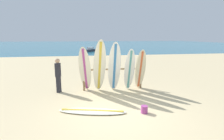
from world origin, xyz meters
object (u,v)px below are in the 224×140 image
at_px(surfboard_lying_on_sand, 92,111).
at_px(small_boat_offshore, 91,50).
at_px(beachgoer_standing, 58,74).
at_px(surfboard_rack, 113,74).
at_px(surfboard_leaning_far_left, 85,70).
at_px(surfboard_leaning_center_left, 114,67).
at_px(surfboard_leaning_left, 100,66).
at_px(surfboard_leaning_center_right, 140,70).
at_px(sand_bucket, 144,109).
at_px(surfboard_leaning_center, 129,70).

distance_m(surfboard_lying_on_sand, small_boat_offshore, 25.08).
distance_m(surfboard_lying_on_sand, beachgoer_standing, 2.85).
height_order(surfboard_rack, beachgoer_standing, beachgoer_standing).
xyz_separation_m(surfboard_leaning_far_left, surfboard_leaning_center_left, (1.28, -0.16, 0.10)).
height_order(surfboard_leaning_left, surfboard_leaning_center_left, surfboard_leaning_left).
xyz_separation_m(surfboard_rack, surfboard_leaning_far_left, (-1.30, -0.29, 0.32)).
relative_size(surfboard_rack, surfboard_leaning_center_right, 1.47).
bearing_deg(small_boat_offshore, surfboard_leaning_left, -91.89).
bearing_deg(surfboard_leaning_center_left, sand_bucket, -76.79).
bearing_deg(surfboard_lying_on_sand, surfboard_rack, 65.17).
height_order(surfboard_rack, surfboard_leaning_far_left, surfboard_leaning_far_left).
relative_size(surfboard_leaning_left, surfboard_lying_on_sand, 1.03).
bearing_deg(surfboard_leaning_center_right, small_boat_offshore, 92.80).
bearing_deg(surfboard_leaning_center, beachgoer_standing, 174.02).
distance_m(surfboard_rack, surfboard_leaning_center_right, 1.28).
height_order(surfboard_leaning_center, beachgoer_standing, surfboard_leaning_center).
distance_m(surfboard_leaning_left, surfboard_lying_on_sand, 2.37).
xyz_separation_m(surfboard_leaning_center, surfboard_lying_on_sand, (-1.81, -2.05, -0.95)).
distance_m(surfboard_rack, surfboard_leaning_far_left, 1.37).
distance_m(surfboard_leaning_center, sand_bucket, 2.56).
bearing_deg(surfboard_rack, surfboard_leaning_center_left, -92.54).
bearing_deg(surfboard_leaning_center_left, surfboard_leaning_left, 178.55).
bearing_deg(surfboard_lying_on_sand, small_boat_offshore, 87.21).
bearing_deg(surfboard_rack, beachgoer_standing, -178.49).
height_order(surfboard_leaning_center_left, beachgoer_standing, surfboard_leaning_center_left).
bearing_deg(surfboard_leaning_center_right, surfboard_leaning_center, -172.89).
bearing_deg(surfboard_leaning_center_right, surfboard_rack, 164.81).
bearing_deg(surfboard_leaning_far_left, surfboard_leaning_center_left, -7.08).
bearing_deg(sand_bucket, surfboard_lying_on_sand, 168.15).
bearing_deg(surfboard_rack, small_boat_offshore, 89.77).
distance_m(beachgoer_standing, small_boat_offshore, 22.82).
relative_size(surfboard_leaning_center, beachgoer_standing, 1.29).
relative_size(surfboard_rack, surfboard_leaning_center, 1.44).
xyz_separation_m(surfboard_rack, surfboard_leaning_center_left, (-0.02, -0.45, 0.41)).
height_order(surfboard_leaning_center_left, surfboard_leaning_center_right, surfboard_leaning_center_left).
relative_size(surfboard_leaning_center_left, surfboard_leaning_center, 1.15).
height_order(beachgoer_standing, sand_bucket, beachgoer_standing).
bearing_deg(beachgoer_standing, small_boat_offshore, 83.56).
distance_m(surfboard_leaning_center_left, beachgoer_standing, 2.50).
bearing_deg(sand_bucket, surfboard_leaning_left, 116.97).
relative_size(surfboard_leaning_left, sand_bucket, 9.67).
distance_m(surfboard_leaning_far_left, surfboard_leaning_left, 0.66).
xyz_separation_m(surfboard_leaning_far_left, surfboard_leaning_left, (0.62, -0.14, 0.14)).
height_order(surfboard_leaning_far_left, surfboard_leaning_center_left, surfboard_leaning_center_left).
xyz_separation_m(surfboard_leaning_center_left, surfboard_leaning_center, (0.70, 0.05, -0.15)).
distance_m(surfboard_rack, small_boat_offshore, 22.61).
bearing_deg(surfboard_leaning_far_left, surfboard_leaning_center_right, -0.95).
xyz_separation_m(surfboard_rack, small_boat_offshore, (0.09, 22.60, -0.46)).
bearing_deg(small_boat_offshore, surfboard_lying_on_sand, -92.79).
bearing_deg(surfboard_leaning_center_left, beachgoer_standing, 171.17).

